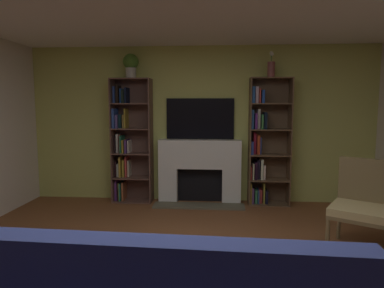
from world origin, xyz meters
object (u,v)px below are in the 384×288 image
at_px(fireplace, 200,169).
at_px(tv, 200,119).
at_px(bookshelf_right, 264,145).
at_px(bookshelf_left, 128,141).
at_px(vase_with_flowers, 271,68).
at_px(armchair, 366,204).
at_px(potted_plant, 131,64).

height_order(fireplace, tv, tv).
bearing_deg(fireplace, bookshelf_right, 0.34).
distance_m(bookshelf_left, vase_with_flowers, 2.56).
height_order(fireplace, bookshelf_left, bookshelf_left).
bearing_deg(armchair, vase_with_flowers, 114.57).
height_order(fireplace, potted_plant, potted_plant).
distance_m(bookshelf_right, potted_plant, 2.48).
distance_m(tv, armchair, 2.77).
bearing_deg(tv, bookshelf_left, -175.68).
relative_size(bookshelf_left, vase_with_flowers, 4.99).
distance_m(fireplace, tv, 0.82).
distance_m(bookshelf_left, armchair, 3.57).
distance_m(vase_with_flowers, armchair, 2.50).
bearing_deg(vase_with_flowers, bookshelf_right, 162.31).
distance_m(bookshelf_left, potted_plant, 1.24).
relative_size(tv, bookshelf_right, 0.55).
height_order(fireplace, armchair, fireplace).
bearing_deg(tv, fireplace, -90.00).
bearing_deg(fireplace, bookshelf_left, 179.45).
height_order(fireplace, bookshelf_right, bookshelf_right).
bearing_deg(armchair, fireplace, 137.40).
xyz_separation_m(bookshelf_left, vase_with_flowers, (2.29, -0.03, 1.16)).
height_order(vase_with_flowers, armchair, vase_with_flowers).
xyz_separation_m(potted_plant, vase_with_flowers, (2.21, -0.00, -0.08)).
distance_m(fireplace, bookshelf_left, 1.26).
xyz_separation_m(tv, bookshelf_left, (-1.18, -0.09, -0.37)).
relative_size(bookshelf_right, armchair, 2.03).
height_order(tv, potted_plant, potted_plant).
xyz_separation_m(tv, vase_with_flowers, (1.10, -0.12, 0.79)).
height_order(bookshelf_left, armchair, bookshelf_left).
distance_m(fireplace, vase_with_flowers, 1.95).
height_order(tv, bookshelf_left, bookshelf_left).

